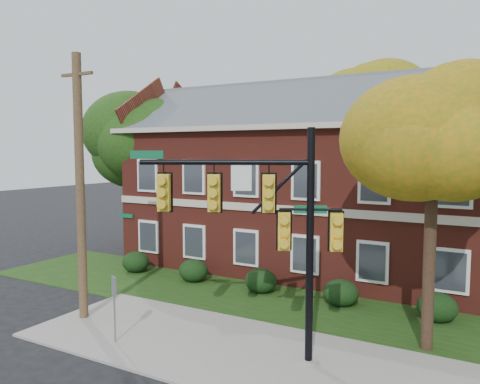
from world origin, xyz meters
The scene contains 15 objects.
ground centered at (0.00, 0.00, 0.00)m, with size 120.00×120.00×0.00m, color black.
sidewalk centered at (0.00, 1.00, 0.04)m, with size 14.00×5.00×0.08m, color gray.
grass_strip centered at (0.00, 6.00, 0.02)m, with size 30.00×6.00×0.04m, color #193811.
apartment_building centered at (-2.00, 11.95, 4.99)m, with size 18.80×8.80×9.74m.
hedge_far_left centered at (-9.00, 6.70, 0.53)m, with size 1.40×1.26×1.05m, color black.
hedge_left centered at (-5.50, 6.70, 0.53)m, with size 1.40×1.26×1.05m, color black.
hedge_center centered at (-2.00, 6.70, 0.53)m, with size 1.40×1.26×1.05m, color black.
hedge_right centered at (1.50, 6.70, 0.53)m, with size 1.40×1.26×1.05m, color black.
hedge_far_right centered at (5.00, 6.70, 0.53)m, with size 1.40×1.26×1.05m, color black.
tree_near_right centered at (5.22, 3.87, 6.67)m, with size 4.50×4.25×8.58m.
tree_left_rear centered at (-11.73, 10.84, 6.68)m, with size 5.40×5.10×8.88m.
tree_far_rear centered at (-0.66, 19.79, 8.84)m, with size 6.84×6.46×11.52m.
traffic_signal centered at (1.11, 0.80, 4.16)m, with size 5.56×2.58×6.70m.
utility_pole centered at (-6.20, 0.79, 4.79)m, with size 1.47×0.31×9.44m.
sign_post centered at (-3.62, -0.31, 1.47)m, with size 0.30×0.17×2.16m.
Camera 1 is at (6.74, -10.84, 6.05)m, focal length 35.00 mm.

